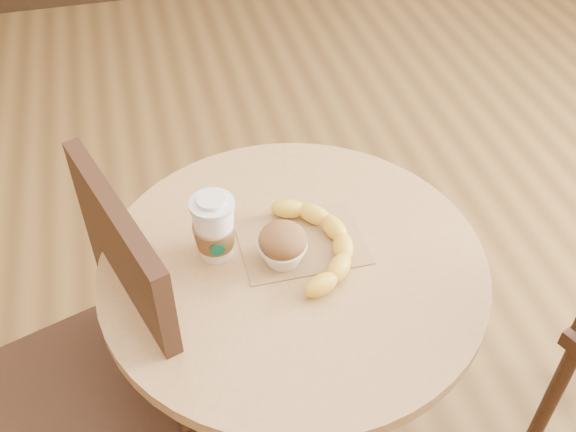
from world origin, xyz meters
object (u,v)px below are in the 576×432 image
(banana, at_px, (321,241))
(cafe_table, at_px, (293,327))
(chair_left, at_px, (92,381))
(coffee_cup, at_px, (214,229))
(muffin, at_px, (283,245))

(banana, bearing_deg, cafe_table, -161.67)
(chair_left, height_order, banana, chair_left)
(chair_left, distance_m, coffee_cup, 0.41)
(cafe_table, relative_size, chair_left, 0.79)
(chair_left, distance_m, muffin, 0.49)
(chair_left, relative_size, coffee_cup, 6.81)
(cafe_table, xyz_separation_m, muffin, (-0.02, 0.00, 0.25))
(coffee_cup, distance_m, banana, 0.20)
(chair_left, bearing_deg, muffin, 74.02)
(cafe_table, relative_size, muffin, 8.10)
(chair_left, height_order, coffee_cup, chair_left)
(chair_left, xyz_separation_m, coffee_cup, (0.28, 0.07, 0.29))
(coffee_cup, bearing_deg, chair_left, -164.15)
(coffee_cup, xyz_separation_m, muffin, (0.12, -0.05, -0.02))
(cafe_table, distance_m, coffee_cup, 0.30)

